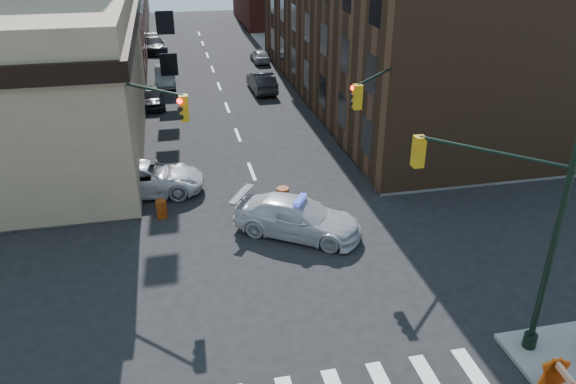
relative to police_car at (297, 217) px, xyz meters
name	(u,v)px	position (x,y,z in m)	size (l,w,h in m)	color
ground	(289,269)	(-0.98, -2.74, -0.85)	(140.00, 140.00, 0.00)	black
sidewalk_ne	(444,59)	(22.02, 30.01, -0.77)	(34.00, 54.50, 0.15)	gray
commercial_row_ne	(395,5)	(12.02, 19.76, 6.15)	(14.00, 34.00, 14.00)	#462D1C
signal_pole_se	(519,221)	(5.06, -8.26, 3.77)	(5.40, 5.27, 8.00)	black
signal_pole_nw	(134,136)	(-6.83, 2.59, 3.49)	(3.58, 3.67, 8.00)	black
signal_pole_ne	(385,117)	(4.86, 2.61, 3.49)	(3.67, 3.58, 8.00)	black
tree_ne_near	(311,46)	(6.52, 23.26, 2.64)	(3.00, 3.00, 4.85)	black
tree_ne_far	(290,28)	(6.52, 31.26, 2.64)	(3.00, 3.00, 4.85)	black
police_car	(297,217)	(0.00, 0.00, 0.00)	(2.37, 5.83, 1.69)	silver
pickup	(146,178)	(-6.73, 5.77, -0.02)	(2.75, 5.95, 1.65)	silver
parked_car_wnear	(152,97)	(-6.48, 20.79, -0.11)	(1.73, 4.30, 1.46)	black
parked_car_wfar	(165,76)	(-5.39, 26.62, -0.07)	(1.64, 4.71, 1.55)	gray
parked_car_wdeep	(154,44)	(-6.29, 40.03, -0.05)	(2.24, 5.52, 1.60)	black
parked_car_enear	(262,82)	(2.32, 23.03, -0.04)	(1.72, 4.92, 1.62)	black
parked_car_efar	(260,56)	(3.87, 33.08, -0.20)	(1.53, 3.81, 1.30)	gray
pedestrian_a	(113,171)	(-8.39, 6.77, 0.13)	(0.60, 0.39, 1.64)	black
pedestrian_b	(70,205)	(-10.12, 3.26, 0.08)	(0.75, 0.59, 1.55)	black
pedestrian_c	(4,181)	(-13.73, 6.65, 0.12)	(0.96, 0.40, 1.63)	#202631
barrel_road	(283,198)	(-0.14, 2.61, -0.30)	(0.61, 0.61, 1.09)	#D15209
barrel_bank	(162,209)	(-6.00, 2.86, -0.39)	(0.51, 0.51, 0.91)	#C73B09
barricade_nw_a	(123,198)	(-7.81, 4.10, -0.24)	(1.23, 0.61, 0.92)	#EE4D0B
barricade_nw_b	(81,191)	(-9.91, 5.26, -0.20)	(1.33, 0.67, 1.00)	red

